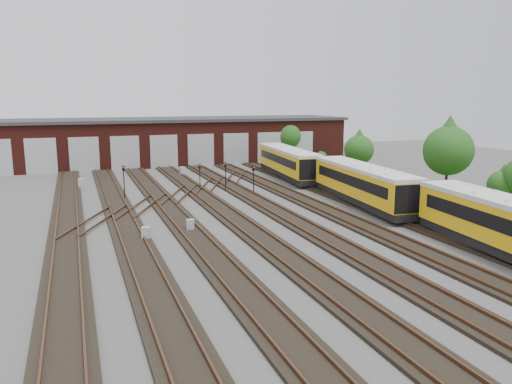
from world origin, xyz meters
name	(u,v)px	position (x,y,z in m)	size (l,w,h in m)	color
ground	(276,229)	(0.00, 0.00, 0.00)	(120.00, 120.00, 0.00)	#494644
track_network	(270,225)	(-0.17, 0.59, 0.11)	(30.40, 70.00, 0.33)	black
maintenance_shed	(170,140)	(-0.01, 39.97, 3.20)	(51.00, 12.50, 6.35)	#4B1812
grass_verge	(410,189)	(19.00, 10.00, 0.03)	(8.00, 55.00, 0.05)	#284B19
metro_train	(363,183)	(10.00, 4.66, 1.94)	(4.21, 47.38, 3.14)	black
signal_mast_0	(124,178)	(-9.08, 14.30, 2.00)	(0.26, 0.25, 3.14)	black
signal_mast_1	(226,173)	(0.82, 15.12, 1.87)	(0.25, 0.23, 2.93)	black
signal_mast_2	(200,174)	(-1.66, 15.70, 1.76)	(0.23, 0.22, 2.75)	black
signal_mast_3	(253,176)	(2.94, 12.82, 1.78)	(0.25, 0.24, 2.76)	black
relay_cabinet_0	(146,234)	(-9.10, 0.14, 0.45)	(0.55, 0.45, 0.91)	#A6A8AB
relay_cabinet_1	(82,184)	(-12.66, 21.62, 0.53)	(0.64, 0.53, 1.06)	#A6A8AB
relay_cabinet_2	(190,226)	(-5.89, 1.32, 0.44)	(0.52, 0.44, 0.87)	#A6A8AB
relay_cabinet_3	(182,171)	(-1.10, 26.74, 0.54)	(0.64, 0.54, 1.07)	#A6A8AB
relay_cabinet_4	(366,188)	(13.62, 9.72, 0.45)	(0.54, 0.45, 0.90)	#A6A8AB
tree_0	(288,133)	(16.25, 35.00, 4.17)	(3.92, 3.92, 6.50)	#332317
tree_1	(359,146)	(18.00, 18.34, 3.67)	(3.45, 3.45, 5.71)	#332317
tree_2	(449,145)	(19.62, 5.46, 4.92)	(4.62, 4.62, 7.65)	#332317
tree_3	(503,182)	(19.01, -1.70, 2.58)	(2.42, 2.42, 4.01)	#332317
bush_0	(414,186)	(17.82, 7.81, 0.75)	(1.51, 1.51, 1.51)	#174413
bush_1	(372,170)	(19.99, 18.50, 0.78)	(1.56, 1.56, 1.56)	#174413
bush_2	(321,155)	(20.81, 33.16, 0.89)	(1.78, 1.78, 1.78)	#174413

